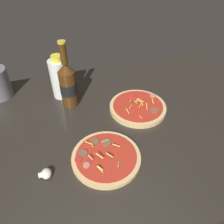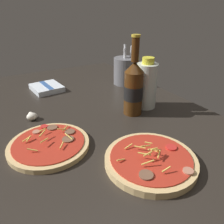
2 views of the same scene
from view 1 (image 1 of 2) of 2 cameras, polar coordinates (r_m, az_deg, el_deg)
counter_slab at (r=86.14cm, az=-4.60°, el=-4.53°), size 160.00×90.00×2.50cm
pizza_near at (r=74.10cm, az=-1.96°, el=-11.77°), size 23.11×23.11×4.15cm
pizza_far at (r=92.99cm, az=6.75°, el=1.24°), size 23.81×23.81×5.38cm
beer_bottle at (r=91.92cm, az=-11.44°, el=7.16°), size 6.98×6.98×28.39cm
oil_bottle at (r=99.05cm, az=-13.45°, el=8.65°), size 8.13×8.13×19.68cm
mushroom_left at (r=72.77cm, az=-16.91°, el=-15.17°), size 3.95×3.76×2.63cm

